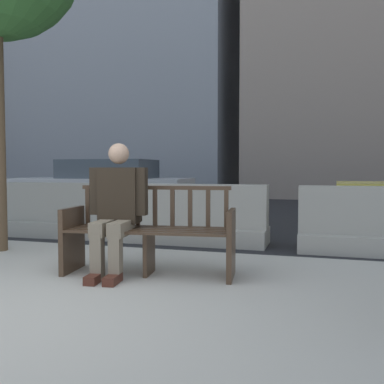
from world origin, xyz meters
TOP-DOWN VIEW (x-y plane):
  - ground_plane at (0.00, 0.00)m, footprint 200.00×200.00m
  - street_asphalt at (0.00, 8.70)m, footprint 120.00×12.00m
  - street_bench at (0.61, 1.41)m, footprint 1.74×0.71m
  - seated_person at (0.29, 1.32)m, footprint 0.59×0.76m
  - jersey_barrier_centre at (0.57, 3.27)m, footprint 2.00×0.69m
  - jersey_barrier_left at (-1.59, 3.29)m, footprint 2.03×0.78m
  - jersey_barrier_right at (2.98, 3.16)m, footprint 2.00×0.69m
  - car_sedan_mid at (-3.20, 7.56)m, footprint 4.69×2.15m

SIDE VIEW (x-z plane):
  - ground_plane at x=0.00m, z-range 0.00..0.00m
  - street_asphalt at x=0.00m, z-range 0.00..0.01m
  - jersey_barrier_centre at x=0.57m, z-range -0.08..0.76m
  - jersey_barrier_left at x=-1.59m, z-range -0.08..0.76m
  - jersey_barrier_right at x=2.98m, z-range -0.08..0.76m
  - street_bench at x=0.61m, z-range -0.04..0.84m
  - car_sedan_mid at x=-3.20m, z-range 0.01..1.31m
  - seated_person at x=0.29m, z-range 0.03..1.35m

